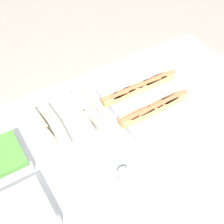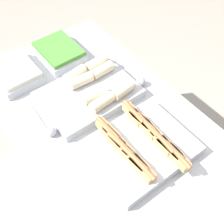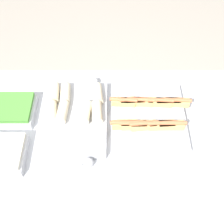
% 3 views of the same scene
% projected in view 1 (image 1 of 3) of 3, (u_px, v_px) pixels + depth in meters
% --- Properties ---
extents(ground_plane, '(12.00, 12.00, 0.00)m').
position_uv_depth(ground_plane, '(116.00, 201.00, 2.25)').
color(ground_plane, '#ADA393').
extents(counter, '(1.65, 0.82, 0.90)m').
position_uv_depth(counter, '(117.00, 168.00, 1.92)').
color(counter, '#B7BABF').
rests_on(counter, ground_plane).
extents(tray_hotdogs, '(0.46, 0.46, 0.10)m').
position_uv_depth(tray_hotdogs, '(147.00, 101.00, 1.62)').
color(tray_hotdogs, '#B7BABF').
rests_on(tray_hotdogs, counter).
extents(tray_wraps, '(0.35, 0.50, 0.11)m').
position_uv_depth(tray_wraps, '(73.00, 133.00, 1.48)').
color(tray_wraps, '#B7BABF').
rests_on(tray_wraps, counter).
extents(tray_side_front, '(0.29, 0.23, 0.07)m').
position_uv_depth(tray_side_front, '(15.00, 217.00, 1.20)').
color(tray_side_front, '#B7BABF').
rests_on(tray_side_front, counter).
extents(serving_spoon_near, '(0.25, 0.05, 0.05)m').
position_uv_depth(serving_spoon_near, '(120.00, 174.00, 1.34)').
color(serving_spoon_near, '#B2B5BA').
rests_on(serving_spoon_near, counter).
extents(serving_spoon_far, '(0.27, 0.05, 0.05)m').
position_uv_depth(serving_spoon_far, '(64.00, 95.00, 1.67)').
color(serving_spoon_far, '#B2B5BA').
rests_on(serving_spoon_far, counter).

